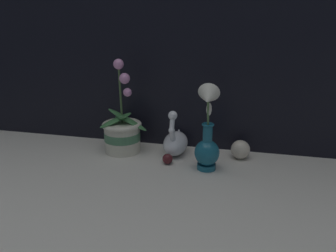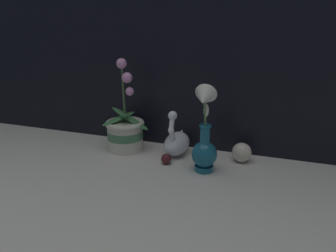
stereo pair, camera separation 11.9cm
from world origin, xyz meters
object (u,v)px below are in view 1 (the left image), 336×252
blue_vase (207,139)px  orchid_potted_plant (122,132)px  glass_sphere (240,150)px  swan_figurine (176,141)px

blue_vase → orchid_potted_plant: bearing=164.4°
blue_vase → glass_sphere: blue_vase is taller
swan_figurine → orchid_potted_plant: bearing=-173.9°
swan_figurine → glass_sphere: swan_figurine is taller
swan_figurine → blue_vase: 0.19m
swan_figurine → blue_vase: (0.13, -0.12, 0.06)m
orchid_potted_plant → swan_figurine: (0.21, 0.02, -0.03)m
orchid_potted_plant → glass_sphere: orchid_potted_plant is taller
glass_sphere → orchid_potted_plant: bearing=-175.9°
orchid_potted_plant → glass_sphere: bearing=4.1°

